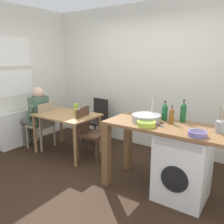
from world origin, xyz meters
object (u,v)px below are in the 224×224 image
Objects in this scene: utensil_crock at (221,126)px; bottle_tall_green at (165,111)px; chair_person_seat at (43,123)px; bottle_squat_brown at (172,115)px; chair_spare_by_wall at (97,118)px; washing_machine at (183,166)px; mixing_bowl at (146,123)px; bottle_clear_small at (183,112)px; chair_opposite at (88,130)px; colander at (197,133)px; seated_person at (36,114)px; dining_table at (67,119)px; vase at (76,109)px.

bottle_tall_green is at bearing 169.14° from utensil_crock.
bottle_squat_brown reaches higher than chair_person_seat.
chair_spare_by_wall is 1.99m from bottle_tall_green.
washing_machine is at bearing 160.71° from chair_spare_by_wall.
mixing_bowl is at bearing -102.94° from chair_person_seat.
bottle_squat_brown is 0.79× the size of bottle_clear_small.
chair_opposite is 3.40× the size of bottle_tall_green.
bottle_tall_green reaches higher than colander.
chair_spare_by_wall is at bearing -47.96° from seated_person.
bottle_tall_green is at bearing 151.37° from washing_machine.
seated_person is at bearing 53.15° from chair_spare_by_wall.
dining_table is at bearing 169.88° from colander.
chair_person_seat is 3.40× the size of bottle_tall_green.
seated_person is at bearing 179.15° from utensil_crock.
chair_opposite reaches higher than dining_table.
utensil_crock is at bearing 75.54° from chair_opposite.
bottle_tall_green reaches higher than mixing_bowl.
seated_person is 2.71m from bottle_squat_brown.
dining_table is 1.28× the size of washing_machine.
colander is (0.53, -0.41, -0.09)m from bottle_tall_green.
chair_spare_by_wall is 3.10× the size of bottle_clear_small.
chair_opposite is 3.98× the size of mixing_bowl.
chair_person_seat is at bearing 173.52° from colander.
seated_person is (-0.16, -0.01, 0.16)m from chair_person_seat.
dining_table is 0.92× the size of seated_person.
bottle_squat_brown reaches higher than chair_spare_by_wall.
bottle_squat_brown is 0.37m from mixing_bowl.
bottle_clear_small is at bearing 81.27° from chair_opposite.
vase is (-1.63, 0.51, -0.12)m from mixing_bowl.
seated_person reaches higher than vase.
bottle_tall_green is 0.91× the size of bottle_clear_small.
bottle_tall_green is 0.15m from bottle_squat_brown.
bottle_clear_small is at bearing 56.43° from mixing_bowl.
chair_spare_by_wall is 4.50× the size of colander.
bottle_clear_small reaches higher than chair_spare_by_wall.
seated_person is 4.13× the size of bottle_clear_small.
mixing_bowl is 0.83m from utensil_crock.
chair_spare_by_wall is at bearing 152.26° from colander.
chair_opposite is at bearing -88.22° from seated_person.
washing_machine is (1.73, -0.25, -0.08)m from chair_opposite.
bottle_clear_small is (-0.12, 0.26, 0.62)m from washing_machine.
vase is (-2.42, 0.26, -0.15)m from utensil_crock.
chair_opposite is 4.75× the size of vase.
seated_person reaches higher than mixing_bowl.
bottle_clear_small reaches higher than colander.
dining_table is 1.22× the size of chair_opposite.
washing_machine is 4.30× the size of colander.
utensil_crock is at bearing 8.10° from washing_machine.
washing_machine is 2.11m from vase.
seated_person is (-0.71, -0.11, 0.03)m from dining_table.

